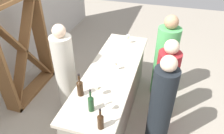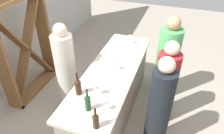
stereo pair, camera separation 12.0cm
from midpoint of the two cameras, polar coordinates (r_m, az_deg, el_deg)
ground_plane at (r=3.73m, az=0.95°, el=-12.17°), size 12.00×12.00×0.00m
bar_counter at (r=3.41m, az=1.02°, el=-6.92°), size 2.37×0.71×0.90m
wine_rack at (r=3.96m, az=-21.68°, el=4.71°), size 1.19×0.28×1.79m
wine_bottle_leftmost_amber_brown at (r=2.27m, az=-2.90°, el=-14.36°), size 0.07×0.07×0.27m
wine_bottle_second_left_olive_green at (r=2.44m, az=-5.24°, el=-9.52°), size 0.07×0.07×0.31m
wine_bottle_center_amber_brown at (r=2.66m, az=-7.94°, el=-5.23°), size 0.08×0.08×0.32m
wine_glass_near_left at (r=2.41m, az=-1.31°, el=-9.98°), size 0.07×0.07×0.17m
wine_glass_near_center at (r=3.06m, az=2.12°, el=0.70°), size 0.06×0.06×0.15m
wine_glass_near_right at (r=3.79m, az=5.86°, el=7.87°), size 0.06×0.06×0.17m
wine_glass_far_left at (r=2.62m, az=-3.22°, el=-5.73°), size 0.08×0.08×0.17m
person_left_guest at (r=3.80m, az=15.62°, el=1.35°), size 0.42×0.42×1.55m
person_center_guest at (r=2.85m, az=13.83°, el=-11.46°), size 0.40×0.40×1.52m
person_right_guest at (r=3.32m, az=15.30°, el=-5.13°), size 0.42×0.42×1.43m
person_server_behind at (r=3.41m, az=-11.36°, el=-1.60°), size 0.37×0.37×1.58m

